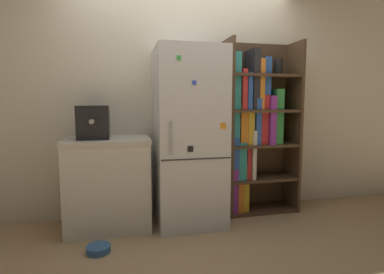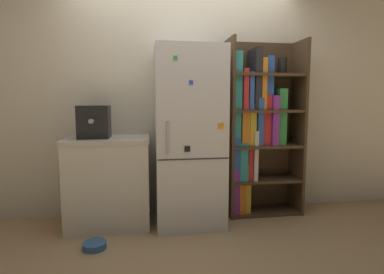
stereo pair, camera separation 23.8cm
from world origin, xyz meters
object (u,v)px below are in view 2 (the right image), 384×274
refrigerator (188,137)px  espresso_machine (94,122)px  pet_bowl (95,245)px  bookshelf (255,128)px

refrigerator → espresso_machine: refrigerator is taller
refrigerator → pet_bowl: bearing=-151.6°
pet_bowl → espresso_machine: bearing=95.5°
refrigerator → bookshelf: size_ratio=0.93×
refrigerator → bookshelf: 0.80m
bookshelf → pet_bowl: bookshelf is taller
refrigerator → espresso_machine: 0.95m
refrigerator → espresso_machine: size_ratio=5.27×
refrigerator → pet_bowl: refrigerator is taller
refrigerator → espresso_machine: (-0.93, 0.02, 0.17)m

